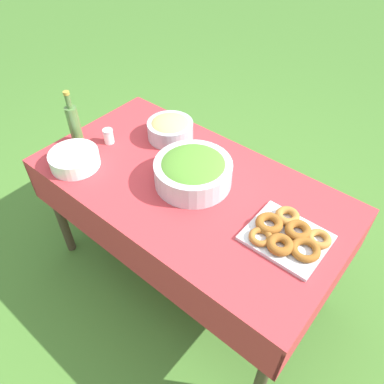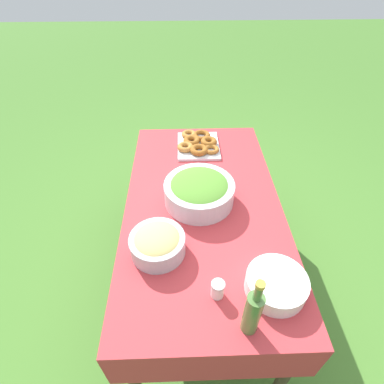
# 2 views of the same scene
# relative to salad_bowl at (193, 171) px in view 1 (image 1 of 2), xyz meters

# --- Properties ---
(ground_plane) EXTENTS (14.00, 14.00, 0.00)m
(ground_plane) POSITION_rel_salad_bowl_xyz_m (0.01, 0.02, -0.77)
(ground_plane) COLOR #477A2D
(picnic_table) EXTENTS (1.45, 0.78, 0.70)m
(picnic_table) POSITION_rel_salad_bowl_xyz_m (0.01, 0.02, -0.16)
(picnic_table) COLOR #B73338
(picnic_table) RESTS_ON ground_plane
(salad_bowl) EXTENTS (0.35, 0.35, 0.13)m
(salad_bowl) POSITION_rel_salad_bowl_xyz_m (0.00, 0.00, 0.00)
(salad_bowl) COLOR silver
(salad_bowl) RESTS_ON picnic_table
(pasta_bowl) EXTENTS (0.23, 0.23, 0.11)m
(pasta_bowl) POSITION_rel_salad_bowl_xyz_m (0.31, -0.19, -0.01)
(pasta_bowl) COLOR #B2B7BC
(pasta_bowl) RESTS_ON picnic_table
(donut_platter) EXTENTS (0.32, 0.29, 0.05)m
(donut_platter) POSITION_rel_salad_bowl_xyz_m (-0.49, 0.02, -0.05)
(donut_platter) COLOR silver
(donut_platter) RESTS_ON picnic_table
(plate_stack) EXTENTS (0.23, 0.23, 0.07)m
(plate_stack) POSITION_rel_salad_bowl_xyz_m (0.50, 0.27, -0.03)
(plate_stack) COLOR white
(plate_stack) RESTS_ON picnic_table
(olive_oil_bottle) EXTENTS (0.06, 0.06, 0.28)m
(olive_oil_bottle) POSITION_rel_salad_bowl_xyz_m (0.64, 0.14, 0.04)
(olive_oil_bottle) COLOR #4C7238
(olive_oil_bottle) RESTS_ON picnic_table
(salt_shaker) EXTENTS (0.05, 0.05, 0.08)m
(salt_shaker) POSITION_rel_salad_bowl_xyz_m (0.52, 0.04, -0.03)
(salt_shaker) COLOR white
(salt_shaker) RESTS_ON picnic_table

